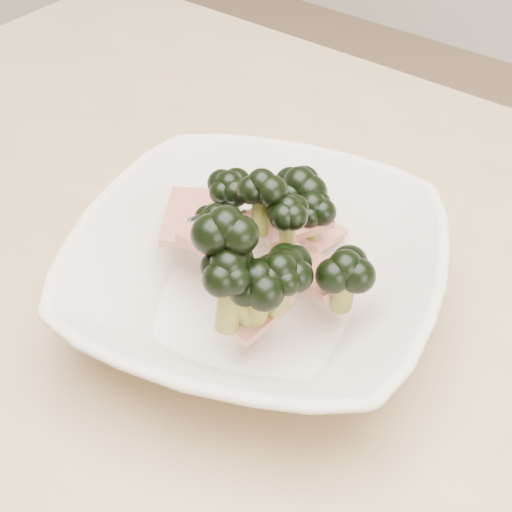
# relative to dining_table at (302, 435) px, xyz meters

# --- Properties ---
(dining_table) EXTENTS (1.20, 0.80, 0.75)m
(dining_table) POSITION_rel_dining_table_xyz_m (0.00, 0.00, 0.00)
(dining_table) COLOR tan
(dining_table) RESTS_ON ground
(broccoli_dish) EXTENTS (0.33, 0.33, 0.12)m
(broccoli_dish) POSITION_rel_dining_table_xyz_m (-0.06, 0.01, 0.14)
(broccoli_dish) COLOR beige
(broccoli_dish) RESTS_ON dining_table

